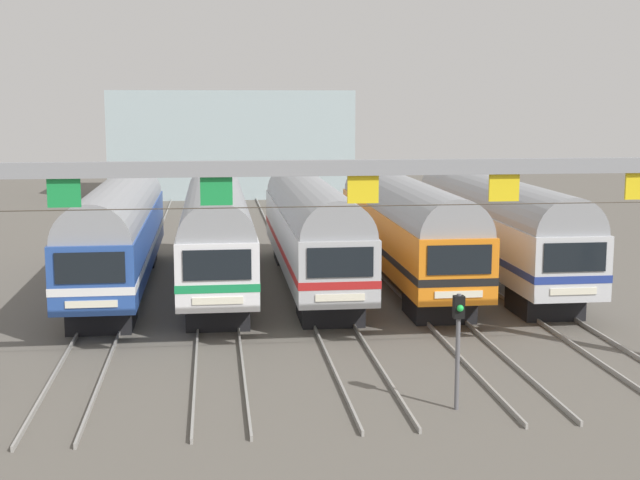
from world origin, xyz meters
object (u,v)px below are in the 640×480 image
object	(u,v)px
commuter_train_silver	(495,223)
yard_signal_mast	(458,330)
commuter_train_orange	(404,224)
catenary_gantry	(363,202)
commuter_train_stainless	(311,226)
commuter_train_blue	(118,229)
commuter_train_white	(216,227)

from	to	relation	value
commuter_train_silver	yard_signal_mast	distance (m)	17.52
yard_signal_mast	commuter_train_orange	bearing A→B (deg)	82.76
commuter_train_orange	catenary_gantry	world-z (taller)	catenary_gantry
commuter_train_stainless	commuter_train_silver	xyz separation A→B (m)	(8.31, 0.00, 0.00)
commuter_train_blue	commuter_train_orange	world-z (taller)	same
commuter_train_white	commuter_train_stainless	xyz separation A→B (m)	(4.16, 0.00, 0.00)
commuter_train_blue	commuter_train_silver	distance (m)	16.63
commuter_train_white	yard_signal_mast	bearing A→B (deg)	-69.15
commuter_train_white	yard_signal_mast	world-z (taller)	commuter_train_white
commuter_train_orange	catenary_gantry	distance (m)	14.35
commuter_train_white	commuter_train_silver	distance (m)	12.47
commuter_train_silver	yard_signal_mast	size ratio (longest dim) A/B	5.74
yard_signal_mast	commuter_train_stainless	bearing A→B (deg)	97.24
commuter_train_white	commuter_train_stainless	world-z (taller)	same
commuter_train_blue	yard_signal_mast	bearing A→B (deg)	-57.58
commuter_train_stainless	yard_signal_mast	world-z (taller)	commuter_train_stainless
commuter_train_silver	catenary_gantry	bearing A→B (deg)	-121.63
commuter_train_orange	commuter_train_silver	world-z (taller)	commuter_train_silver
catenary_gantry	yard_signal_mast	world-z (taller)	catenary_gantry
yard_signal_mast	commuter_train_blue	bearing A→B (deg)	122.42
commuter_train_stainless	commuter_train_orange	world-z (taller)	commuter_train_stainless
commuter_train_white	commuter_train_silver	xyz separation A→B (m)	(12.47, 0.00, 0.00)
commuter_train_blue	yard_signal_mast	world-z (taller)	commuter_train_blue
commuter_train_white	catenary_gantry	xyz separation A→B (m)	(4.16, -13.50, 2.56)
commuter_train_stainless	catenary_gantry	bearing A→B (deg)	-90.00
commuter_train_silver	catenary_gantry	size ratio (longest dim) A/B	0.83
commuter_train_blue	commuter_train_white	xyz separation A→B (m)	(4.16, 0.00, 0.00)
commuter_train_silver	yard_signal_mast	world-z (taller)	commuter_train_silver
commuter_train_white	catenary_gantry	distance (m)	14.36
commuter_train_stainless	commuter_train_blue	bearing A→B (deg)	-179.97
commuter_train_white	commuter_train_silver	size ratio (longest dim) A/B	1.00
commuter_train_stainless	yard_signal_mast	xyz separation A→B (m)	(2.08, -16.37, -0.50)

